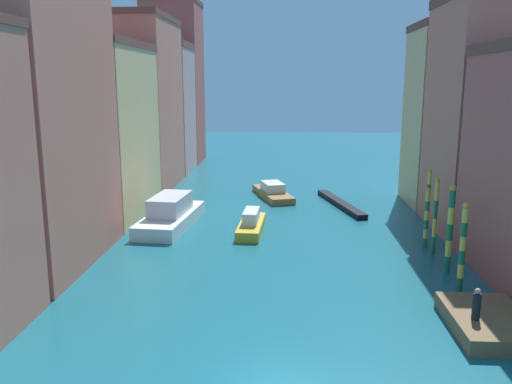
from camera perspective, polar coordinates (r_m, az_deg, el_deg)
The scene contains 19 objects.
ground_plane at distance 43.39m, azimuth 2.79°, elevation -2.91°, with size 154.00×154.00×0.00m, color #196070.
building_left_1 at distance 34.26m, azimuth -24.00°, elevation 10.97°, with size 7.43×12.02×22.20m.
building_left_2 at distance 45.51m, azimuth -16.72°, elevation 6.46°, with size 7.43×12.10×14.31m.
building_left_3 at distance 56.84m, azimuth -12.71°, elevation 9.33°, with size 7.43×12.00×17.65m.
building_left_4 at distance 66.93m, azimuth -10.25°, elevation 8.96°, with size 7.43×8.24×15.78m.
building_left_5 at distance 74.83m, azimuth -8.88°, elevation 11.61°, with size 7.43×7.89×21.84m.
building_right_2 at distance 42.47m, azimuth 24.04°, elevation 7.65°, with size 7.43×9.42×17.33m.
building_right_3 at distance 50.76m, azimuth 20.52°, elevation 7.75°, with size 7.43×7.56×16.13m.
waterfront_dock at distance 26.65m, azimuth 23.94°, elevation -12.80°, with size 3.44×5.17×0.75m.
person_on_dock at distance 25.48m, azimuth 22.80°, elevation -11.26°, with size 0.36×0.36×1.47m.
mooring_pole_0 at distance 30.01m, azimuth 21.50°, elevation -5.54°, with size 0.35×0.35×4.88m.
mooring_pole_1 at distance 32.68m, azimuth 20.30°, elevation -3.71°, with size 0.39×0.39×5.26m.
mooring_pole_2 at distance 35.77m, azimuth 18.86°, elevation -2.49°, with size 0.28×0.28×5.07m.
mooring_pole_3 at distance 37.25m, azimuth 18.01°, elevation -2.61°, with size 0.32×0.32×4.13m.
mooring_pole_4 at distance 38.36m, azimuth 18.13°, elevation -1.38°, with size 0.28×0.28×5.22m.
vaporetto_white at distance 41.52m, azimuth -9.25°, elevation -2.41°, with size 3.99×9.49×2.44m.
gondola_black at distance 48.37m, azimuth 9.13°, elevation -1.23°, with size 3.51×10.37×0.45m.
motorboat_0 at distance 39.57m, azimuth -0.52°, elevation -3.47°, with size 1.94×6.15×1.65m.
motorboat_1 at distance 51.34m, azimuth 1.83°, elevation 0.01°, with size 4.40×7.93×1.47m.
Camera 1 is at (0.22, -17.47, 11.01)m, focal length 36.88 mm.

